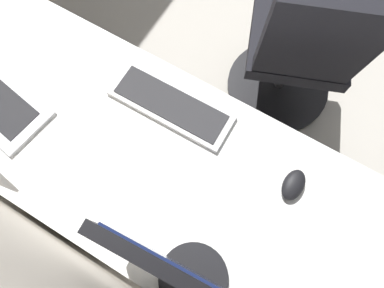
{
  "coord_description": "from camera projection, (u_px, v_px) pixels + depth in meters",
  "views": [
    {
      "loc": [
        -0.06,
        2.04,
        1.8
      ],
      "look_at": [
        0.09,
        1.79,
        0.95
      ],
      "focal_mm": 32.95,
      "sensor_mm": 36.0,
      "label": 1
    }
  ],
  "objects": [
    {
      "name": "desk",
      "position": [
        184.0,
        184.0,
        1.16
      ],
      "size": [
        2.22,
        0.66,
        0.73
      ],
      "color": "white",
      "rests_on": "ground"
    },
    {
      "name": "drawer_pedestal",
      "position": [
        128.0,
        173.0,
        1.49
      ],
      "size": [
        0.4,
        0.51,
        0.69
      ],
      "color": "white",
      "rests_on": "ground"
    },
    {
      "name": "monitor_primary",
      "position": [
        194.0,
        282.0,
        0.79
      ],
      "size": [
        0.48,
        0.2,
        0.4
      ],
      "color": "black",
      "rests_on": "desk"
    },
    {
      "name": "keyboard_main",
      "position": [
        171.0,
        105.0,
        1.17
      ],
      "size": [
        0.42,
        0.15,
        0.02
      ],
      "color": "silver",
      "rests_on": "desk"
    },
    {
      "name": "mouse_main",
      "position": [
        293.0,
        185.0,
        1.07
      ],
      "size": [
        0.06,
        0.1,
        0.03
      ],
      "primitive_type": "ellipsoid",
      "color": "black",
      "rests_on": "desk"
    },
    {
      "name": "office_chair",
      "position": [
        298.0,
        56.0,
        1.55
      ],
      "size": [
        0.57,
        0.61,
        0.97
      ],
      "color": "black",
      "rests_on": "ground"
    }
  ]
}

